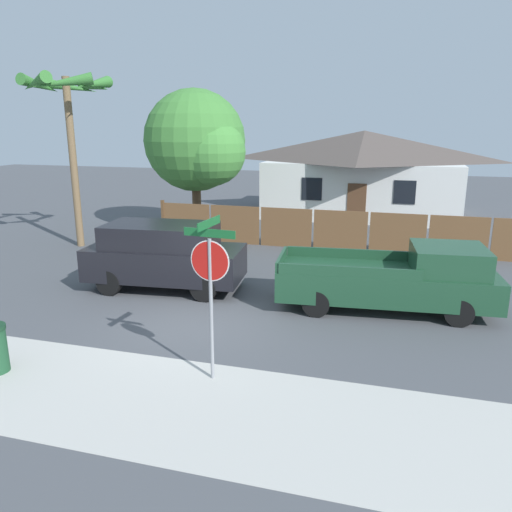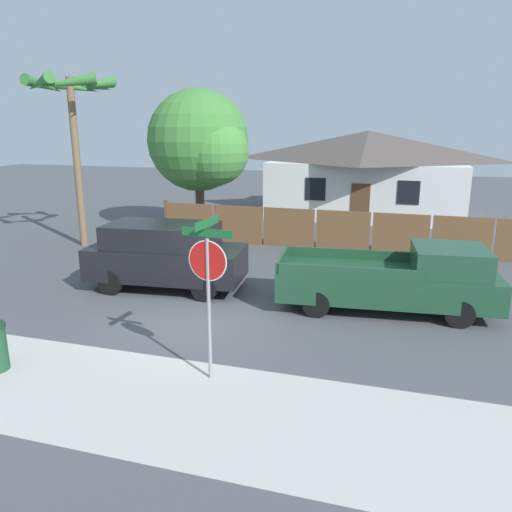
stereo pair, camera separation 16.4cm
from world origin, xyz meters
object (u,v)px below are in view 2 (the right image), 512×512
Objects in this scene: house at (367,172)px; red_suv at (165,254)px; oak_tree at (202,143)px; palm_tree at (71,99)px; orange_pickup at (396,280)px; stop_sign at (208,272)px.

red_suv is (-4.61, -14.53, -1.24)m from house.
oak_tree is 0.96× the size of palm_tree.
orange_pickup is (8.60, -7.81, -3.09)m from oak_tree.
house is 15.10m from palm_tree.
oak_tree is 1.34× the size of red_suv.
house is 1.84× the size of orange_pickup.
orange_pickup is 5.92m from stop_sign.
house is 14.71m from orange_pickup.
oak_tree reaches higher than orange_pickup.
orange_pickup is (1.97, -14.50, -1.43)m from house.
palm_tree reaches higher than stop_sign.
house is 1.61× the size of palm_tree.
red_suv is at bearing -35.21° from palm_tree.
house reaches higher than stop_sign.
house is 2.24× the size of red_suv.
palm_tree is 1.15× the size of orange_pickup.
palm_tree is (-3.66, -3.83, 1.70)m from oak_tree.
palm_tree is at bearing -134.37° from house.
red_suv is at bearing 175.02° from orange_pickup.
red_suv is (2.02, -7.84, -2.90)m from oak_tree.
stop_sign is at bearing -94.01° from house.
red_suv is at bearing -75.54° from oak_tree.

